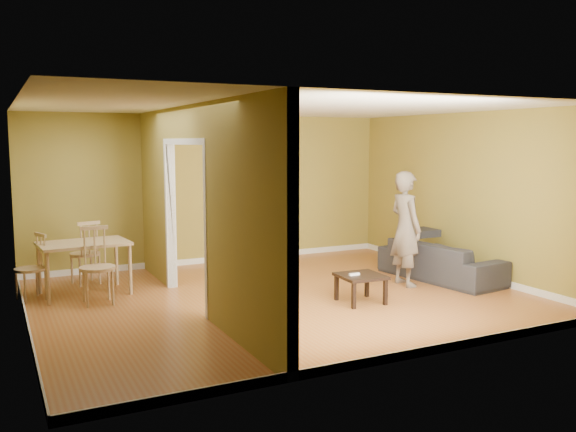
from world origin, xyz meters
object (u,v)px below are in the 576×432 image
object	(u,v)px
person	(406,219)
chair_far	(85,252)
bookshelf	(256,205)
coffee_table	(361,279)
dining_table	(84,248)
chair_left	(30,267)
chair_near	(97,266)
sofa	(441,255)

from	to	relation	value
person	chair_far	xyz separation A→B (m)	(-4.28, 2.20, -0.52)
bookshelf	coffee_table	size ratio (longest dim) A/B	3.51
bookshelf	chair_far	distance (m)	3.14
coffee_table	dining_table	xyz separation A→B (m)	(-3.24, 2.10, 0.34)
person	coffee_table	distance (m)	1.44
chair_left	chair_far	distance (m)	1.04
chair_left	chair_far	world-z (taller)	chair_far
chair_near	chair_far	xyz separation A→B (m)	(0.02, 1.27, -0.03)
chair_left	chair_near	xyz separation A→B (m)	(0.79, -0.61, 0.06)
coffee_table	chair_near	bearing A→B (deg)	154.83
coffee_table	dining_table	size ratio (longest dim) A/B	0.48
chair_near	dining_table	bearing A→B (deg)	98.63
chair_left	chair_far	bearing A→B (deg)	109.92
coffee_table	chair_left	distance (m)	4.46
bookshelf	chair_near	size ratio (longest dim) A/B	1.95
person	dining_table	world-z (taller)	person
person	chair_far	size ratio (longest dim) A/B	2.06
person	bookshelf	xyz separation A→B (m)	(-1.23, 2.77, -0.00)
bookshelf	chair_far	xyz separation A→B (m)	(-3.05, -0.57, -0.51)
chair_near	sofa	bearing A→B (deg)	-8.91
coffee_table	dining_table	world-z (taller)	dining_table
dining_table	chair_far	bearing A→B (deg)	81.18
bookshelf	chair_near	world-z (taller)	bookshelf
chair_near	chair_far	size ratio (longest dim) A/B	1.05
coffee_table	chair_far	distance (m)	4.18
sofa	person	world-z (taller)	person
sofa	bookshelf	world-z (taller)	bookshelf
person	coffee_table	xyz separation A→B (m)	(-1.14, -0.56, -0.68)
person	chair_far	distance (m)	4.84
sofa	chair_near	distance (m)	5.10
bookshelf	coffee_table	distance (m)	3.40
chair_far	sofa	bearing A→B (deg)	141.90
chair_near	chair_far	bearing A→B (deg)	90.04
dining_table	chair_left	world-z (taller)	chair_left
person	chair_left	bearing A→B (deg)	74.47
dining_table	chair_far	world-z (taller)	chair_far
sofa	person	size ratio (longest dim) A/B	1.02
sofa	chair_far	size ratio (longest dim) A/B	2.11
chair_left	chair_near	size ratio (longest dim) A/B	0.88
coffee_table	chair_far	world-z (taller)	chair_far
person	coffee_table	bearing A→B (deg)	117.27
chair_left	chair_far	xyz separation A→B (m)	(0.80, 0.67, 0.03)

